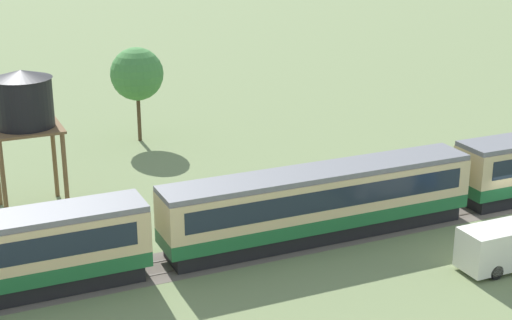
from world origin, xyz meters
The scene contains 6 objects.
ground_plane centered at (0.00, 0.00, 0.00)m, with size 600.00×600.00×0.00m, color #707F51.
passenger_train centered at (-12.12, 1.98, 2.31)m, with size 98.03×2.94×4.16m.
railway_track centered at (-7.39, 1.98, 0.01)m, with size 164.81×3.60×0.04m.
water_tower centered at (-26.78, 12.98, 6.98)m, with size 4.12×4.12×8.97m.
delivery_truck_blue centered at (-4.85, -5.46, 1.23)m, with size 6.32×2.06×2.40m.
yard_tree_0 centered at (-16.55, 24.54, 5.47)m, with size 4.19×4.19×7.58m.
Camera 1 is at (-32.68, -34.49, 18.81)m, focal length 55.00 mm.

